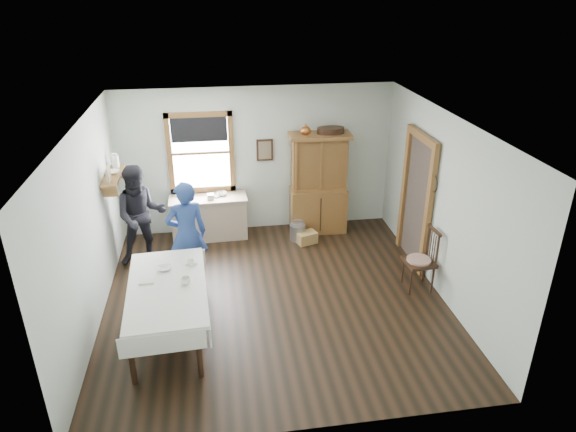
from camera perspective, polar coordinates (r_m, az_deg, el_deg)
The scene contains 20 objects.
room at distance 7.17m, azimuth -1.58°, elevation -0.17°, with size 5.01×5.01×2.70m.
window at distance 9.33m, azimuth -9.70°, elevation 7.39°, with size 1.18×0.07×1.48m.
doorway at distance 8.61m, azimuth 14.14°, elevation 2.14°, with size 0.09×1.14×2.22m.
wall_shelf at distance 8.61m, azimuth -18.85°, elevation 4.48°, with size 0.24×1.00×0.44m.
framed_picture at distance 9.39m, azimuth -2.59°, elevation 7.32°, with size 0.30×0.04×0.40m, color #311C11.
rug_beater at distance 7.94m, azimuth 15.98°, elevation 4.31°, with size 0.27×0.27×0.01m, color black.
work_counter at distance 9.51m, azimuth -8.73°, elevation -0.18°, with size 1.39×0.53×0.80m, color tan.
china_hutch at distance 9.48m, azimuth 3.43°, elevation 3.59°, with size 1.11×0.53×1.89m, color brown.
dining_table at distance 7.07m, azimuth -13.05°, elevation -10.26°, with size 1.03×1.96×0.78m, color white.
spindle_chair at distance 8.07m, azimuth 14.40°, elevation -4.66°, with size 0.47×0.47×1.01m, color #311C11.
pail at distance 9.41m, azimuth 1.07°, elevation -1.80°, with size 0.29×0.29×0.31m, color #92959A.
wicker_basket at distance 9.34m, azimuth 2.07°, elevation -2.40°, with size 0.35×0.25×0.21m, color #A9894C.
woman_blue at distance 7.97m, azimuth -11.13°, elevation -2.43°, with size 0.58×0.38×1.58m, color navy.
figure_dark at distance 8.76m, azimuth -15.99°, elevation -0.32°, with size 0.77×0.60×1.58m, color black.
table_cup_a at distance 6.82m, azimuth -11.29°, elevation -7.07°, with size 0.12×0.12×0.10m, color white.
table_cup_b at distance 7.21m, azimuth -10.74°, elevation -5.15°, with size 0.10×0.10×0.09m, color white.
table_bowl at distance 7.20m, azimuth -13.58°, elevation -5.65°, with size 0.21×0.21×0.05m, color white.
counter_book at distance 9.37m, azimuth -8.49°, elevation 2.17°, with size 0.15×0.20×0.02m, color #6E6049.
counter_bowl at distance 9.41m, azimuth -7.36°, elevation 2.46°, with size 0.18×0.18×0.06m, color white.
shelf_bowl at distance 8.61m, azimuth -18.86°, elevation 4.65°, with size 0.22×0.22×0.05m, color white.
Camera 1 is at (-0.78, -6.44, 4.39)m, focal length 32.00 mm.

